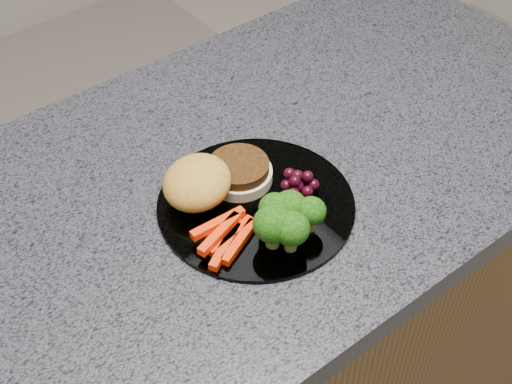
% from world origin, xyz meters
% --- Properties ---
extents(island_cabinet, '(1.20, 0.60, 0.86)m').
position_xyz_m(island_cabinet, '(0.00, 0.00, 0.43)').
color(island_cabinet, brown).
rests_on(island_cabinet, ground).
extents(countertop, '(1.20, 0.60, 0.04)m').
position_xyz_m(countertop, '(0.00, 0.00, 0.88)').
color(countertop, '#4B4A54').
rests_on(countertop, island_cabinet).
extents(plate, '(0.26, 0.26, 0.01)m').
position_xyz_m(plate, '(-0.02, -0.07, 0.90)').
color(plate, white).
rests_on(plate, countertop).
extents(burger, '(0.16, 0.09, 0.05)m').
position_xyz_m(burger, '(-0.05, -0.02, 0.93)').
color(burger, beige).
rests_on(burger, plate).
extents(carrot_sticks, '(0.09, 0.07, 0.02)m').
position_xyz_m(carrot_sticks, '(-0.09, -0.09, 0.91)').
color(carrot_sticks, '#F93004').
rests_on(carrot_sticks, plate).
extents(broccoli, '(0.10, 0.08, 0.06)m').
position_xyz_m(broccoli, '(-0.03, -0.13, 0.94)').
color(broccoli, olive).
rests_on(broccoli, plate).
extents(grape_bunch, '(0.05, 0.05, 0.03)m').
position_xyz_m(grape_bunch, '(0.04, -0.08, 0.92)').
color(grape_bunch, black).
rests_on(grape_bunch, plate).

